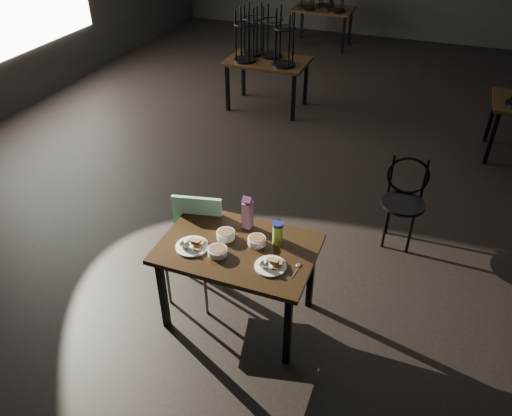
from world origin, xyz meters
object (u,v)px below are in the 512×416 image
at_px(water_bottle, 278,233).
at_px(school_chair, 196,241).
at_px(juice_carton, 248,213).
at_px(bentwood_chair, 405,195).
at_px(main_table, 238,254).

xyz_separation_m(water_bottle, school_chair, (-0.73, 0.02, -0.30)).
bearing_deg(juice_carton, bentwood_chair, 48.47).
relative_size(main_table, water_bottle, 6.19).
relative_size(water_bottle, bentwood_chair, 0.22).
xyz_separation_m(main_table, school_chair, (-0.46, 0.17, -0.12)).
bearing_deg(main_table, juice_carton, 94.53).
height_order(main_table, water_bottle, water_bottle).
height_order(water_bottle, bentwood_chair, water_bottle).
distance_m(juice_carton, school_chair, 0.56).
xyz_separation_m(main_table, water_bottle, (0.27, 0.15, 0.18)).
relative_size(juice_carton, bentwood_chair, 0.33).
bearing_deg(school_chair, juice_carton, 0.03).
bearing_deg(main_table, bentwood_chair, 54.26).
xyz_separation_m(juice_carton, school_chair, (-0.44, -0.09, -0.34)).
bearing_deg(water_bottle, bentwood_chair, 58.95).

